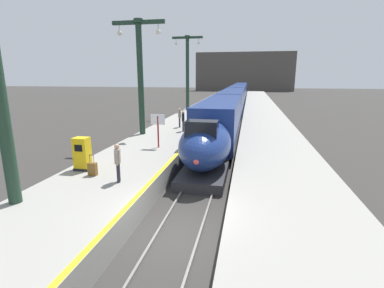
{
  "coord_description": "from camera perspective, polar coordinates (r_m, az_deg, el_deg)",
  "views": [
    {
      "loc": [
        2.25,
        -8.78,
        5.52
      ],
      "look_at": [
        -0.78,
        6.56,
        1.8
      ],
      "focal_mm": 26.87,
      "sensor_mm": 36.0,
      "label": 1
    }
  ],
  "objects": [
    {
      "name": "ground_plane",
      "position": [
        10.61,
        -2.9,
        -17.98
      ],
      "size": [
        260.0,
        260.0,
        0.0
      ],
      "primitive_type": "plane",
      "color": "#33302D"
    },
    {
      "name": "platform_left",
      "position": [
        34.48,
        0.52,
        5.05
      ],
      "size": [
        4.8,
        110.0,
        1.05
      ],
      "primitive_type": "cube",
      "color": "gray",
      "rests_on": "ground"
    },
    {
      "name": "platform_right",
      "position": [
        33.95,
        14.13,
        4.52
      ],
      "size": [
        4.8,
        110.0,
        1.05
      ],
      "primitive_type": "cube",
      "color": "gray",
      "rests_on": "ground"
    },
    {
      "name": "platform_left_safety_stripe",
      "position": [
        34.06,
        4.32,
        5.81
      ],
      "size": [
        0.2,
        107.8,
        0.01
      ],
      "primitive_type": "cube",
      "color": "yellow",
      "rests_on": "platform_left"
    },
    {
      "name": "rail_main_left",
      "position": [
        36.81,
        6.39,
        4.77
      ],
      "size": [
        0.08,
        110.0,
        0.12
      ],
      "primitive_type": "cube",
      "color": "slate",
      "rests_on": "ground"
    },
    {
      "name": "rail_main_right",
      "position": [
        36.72,
        8.73,
        4.68
      ],
      "size": [
        0.08,
        110.0,
        0.12
      ],
      "primitive_type": "cube",
      "color": "slate",
      "rests_on": "ground"
    },
    {
      "name": "highspeed_train_main",
      "position": [
        49.06,
        8.62,
        9.09
      ],
      "size": [
        2.92,
        74.56,
        3.6
      ],
      "color": "navy",
      "rests_on": "ground"
    },
    {
      "name": "station_column_mid",
      "position": [
        22.64,
        -10.29,
        14.92
      ],
      "size": [
        4.0,
        0.68,
        8.5
      ],
      "color": "#1E3828",
      "rests_on": "platform_left"
    },
    {
      "name": "station_column_far",
      "position": [
        39.07,
        -0.91,
        15.19
      ],
      "size": [
        4.0,
        0.68,
        9.52
      ],
      "color": "#1E3828",
      "rests_on": "platform_left"
    },
    {
      "name": "passenger_near_edge",
      "position": [
        12.62,
        -14.54,
        -3.07
      ],
      "size": [
        0.33,
        0.55,
        1.69
      ],
      "color": "#23232D",
      "rests_on": "platform_left"
    },
    {
      "name": "passenger_mid_platform",
      "position": [
        23.59,
        -1.78,
        4.89
      ],
      "size": [
        0.29,
        0.56,
        1.69
      ],
      "color": "#23232D",
      "rests_on": "platform_left"
    },
    {
      "name": "passenger_far_waiting",
      "position": [
        25.51,
        -2.48,
        5.53
      ],
      "size": [
        0.27,
        0.56,
        1.69
      ],
      "color": "#23232D",
      "rests_on": "platform_left"
    },
    {
      "name": "rolling_suitcase",
      "position": [
        13.99,
        -19.14,
        -4.71
      ],
      "size": [
        0.4,
        0.22,
        0.98
      ],
      "color": "brown",
      "rests_on": "platform_left"
    },
    {
      "name": "ticket_machine_yellow",
      "position": [
        14.88,
        -20.93,
        -2.05
      ],
      "size": [
        0.76,
        0.62,
        1.6
      ],
      "color": "yellow",
      "rests_on": "platform_left"
    },
    {
      "name": "departure_info_board",
      "position": [
        18.26,
        -6.78,
        3.95
      ],
      "size": [
        0.9,
        0.1,
        2.12
      ],
      "color": "maroon",
      "rests_on": "platform_left"
    },
    {
      "name": "terminus_back_wall",
      "position": [
        110.81,
        10.32,
        13.94
      ],
      "size": [
        36.0,
        2.0,
        14.0
      ],
      "primitive_type": "cube",
      "color": "#4C4742",
      "rests_on": "ground"
    }
  ]
}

